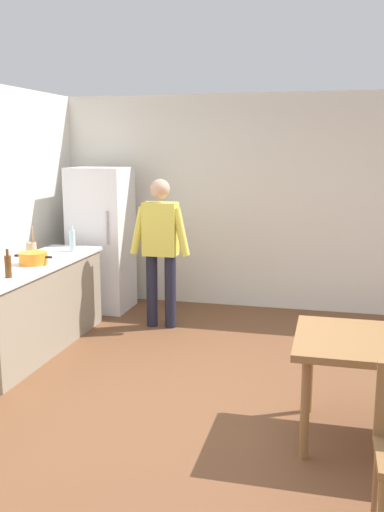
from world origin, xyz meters
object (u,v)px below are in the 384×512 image
at_px(refrigerator, 101,239).
at_px(cooking_pot, 33,258).
at_px(person, 161,243).
at_px(bottle_water_clear, 72,240).
at_px(bottle_beer_brown, 8,266).
at_px(utensil_jar, 31,248).

height_order(refrigerator, cooking_pot, refrigerator).
relative_size(person, bottle_water_clear, 5.67).
bearing_deg(person, bottle_beer_brown, -118.90).
relative_size(utensil_jar, bottle_beer_brown, 1.23).
bearing_deg(utensil_jar, bottle_water_clear, 46.64).
xyz_separation_m(cooking_pot, utensil_jar, (-0.25, 0.41, 0.02)).
xyz_separation_m(utensil_jar, bottle_water_clear, (0.32, 0.33, 0.05)).
distance_m(utensil_jar, bottle_water_clear, 0.46).
xyz_separation_m(person, cooking_pot, (-0.99, -1.07, -0.02)).
distance_m(refrigerator, cooking_pot, 1.62).
bearing_deg(cooking_pot, bottle_water_clear, 85.14).
relative_size(refrigerator, bottle_beer_brown, 6.92).
xyz_separation_m(bottle_beer_brown, bottle_water_clear, (-0.02, 1.34, 0.02)).
bearing_deg(refrigerator, cooking_pot, -91.56).
bearing_deg(bottle_water_clear, cooking_pot, -94.86).
bearing_deg(bottle_water_clear, refrigerator, 91.28).
distance_m(cooking_pot, bottle_water_clear, 0.75).
bearing_deg(bottle_beer_brown, person, 61.10).
relative_size(cooking_pot, bottle_water_clear, 1.33).
height_order(refrigerator, bottle_water_clear, refrigerator).
xyz_separation_m(refrigerator, bottle_water_clear, (0.02, -0.87, 0.13)).
xyz_separation_m(refrigerator, bottle_beer_brown, (0.04, -2.21, 0.11)).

